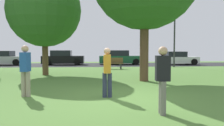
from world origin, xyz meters
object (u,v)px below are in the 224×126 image
at_px(maple_tree_near, 44,10).
at_px(person_walking, 107,70).
at_px(person_catcher, 163,77).
at_px(parked_car_white, 177,59).
at_px(person_bystander, 25,69).
at_px(parked_car_black, 63,58).
at_px(parked_car_green, 120,58).
at_px(street_lamp_post, 174,42).
at_px(parked_car_silver, 4,59).
at_px(park_bench, 113,63).

bearing_deg(maple_tree_near, person_walking, -62.80).
xyz_separation_m(person_catcher, parked_car_white, (7.03, 17.50, -0.23)).
xyz_separation_m(person_bystander, parked_car_white, (10.80, 15.27, -0.28)).
bearing_deg(parked_car_black, maple_tree_near, -87.98).
bearing_deg(person_walking, person_bystander, 84.95).
relative_size(person_catcher, person_bystander, 0.96).
xyz_separation_m(person_walking, parked_car_black, (-3.72, 16.17, -0.17)).
relative_size(parked_car_black, parked_car_green, 0.94).
bearing_deg(parked_car_green, street_lamp_post, -43.42).
relative_size(parked_car_green, street_lamp_post, 0.99).
bearing_deg(parked_car_black, street_lamp_post, -21.13).
bearing_deg(parked_car_black, person_catcher, -74.87).
distance_m(person_bystander, parked_car_green, 16.76).
xyz_separation_m(maple_tree_near, parked_car_silver, (-6.30, 9.67, -3.21)).
xyz_separation_m(parked_car_silver, park_bench, (10.74, -5.74, -0.20)).
distance_m(maple_tree_near, parked_car_black, 10.11).
bearing_deg(parked_car_white, person_catcher, -111.89).
bearing_deg(street_lamp_post, person_walking, -118.76).
xyz_separation_m(maple_tree_near, person_walking, (3.38, -6.57, -3.01)).
bearing_deg(parked_car_white, person_walking, -117.80).
bearing_deg(maple_tree_near, parked_car_green, 60.08).
height_order(person_walking, parked_car_black, person_walking).
xyz_separation_m(person_catcher, parked_car_black, (-4.89, 18.10, -0.18)).
bearing_deg(street_lamp_post, person_catcher, -111.32).
distance_m(person_catcher, person_bystander, 4.38).
relative_size(person_catcher, person_walking, 1.01).
relative_size(person_bystander, park_bench, 1.03).
height_order(person_catcher, park_bench, person_catcher).
xyz_separation_m(parked_car_silver, parked_car_white, (17.88, -0.68, -0.03)).
bearing_deg(person_bystander, person_walking, -85.66).
bearing_deg(parked_car_green, parked_car_white, -7.42).
height_order(maple_tree_near, parked_car_black, maple_tree_near).
distance_m(maple_tree_near, parked_car_green, 11.71).
bearing_deg(person_bystander, parked_car_silver, 34.74).
bearing_deg(person_bystander, maple_tree_near, 17.91).
relative_size(parked_car_silver, street_lamp_post, 0.92).
relative_size(parked_car_white, street_lamp_post, 0.92).
distance_m(person_bystander, street_lamp_post, 15.11).
xyz_separation_m(person_catcher, person_bystander, (-3.77, 2.23, 0.04)).
relative_size(parked_car_silver, parked_car_white, 1.00).
height_order(person_bystander, parked_car_white, person_bystander).
distance_m(person_walking, parked_car_white, 17.60).
height_order(parked_car_silver, parked_car_white, parked_car_silver).
xyz_separation_m(person_walking, park_bench, (1.06, 10.50, -0.39)).
relative_size(person_bystander, parked_car_green, 0.37).
relative_size(maple_tree_near, street_lamp_post, 1.34).
xyz_separation_m(parked_car_silver, parked_car_green, (11.92, 0.10, 0.02)).
bearing_deg(street_lamp_post, parked_car_black, 158.87).
xyz_separation_m(parked_car_silver, street_lamp_post, (16.35, -4.09, 1.59)).
bearing_deg(parked_car_green, maple_tree_near, -119.92).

